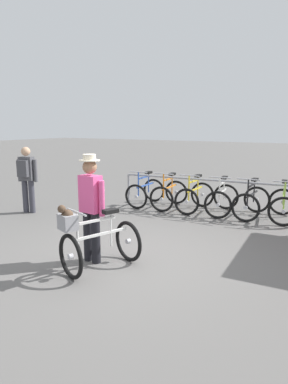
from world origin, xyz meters
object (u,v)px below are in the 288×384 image
(racked_bike_orange, at_px, (169,194))
(pedestrian_with_backpack, at_px, (27,176))
(racked_bike_blue, at_px, (145,192))
(racked_bike_lime, at_px, (283,205))
(racked_bike_yellow, at_px, (195,197))
(featured_bicycle, at_px, (94,240))
(racked_bike_white, at_px, (222,199))
(racked_bike_black, at_px, (251,202))
(person_with_featured_bike, at_px, (91,204))

(racked_bike_orange, height_order, pedestrian_with_backpack, pedestrian_with_backpack)
(racked_bike_blue, bearing_deg, racked_bike_lime, 5.27)
(racked_bike_yellow, distance_m, racked_bike_lime, 2.10)
(racked_bike_yellow, distance_m, featured_bicycle, 4.23)
(racked_bike_blue, distance_m, racked_bike_white, 2.10)
(racked_bike_black, distance_m, pedestrian_with_backpack, 5.49)
(racked_bike_white, bearing_deg, person_with_featured_bike, -101.19)
(racked_bike_blue, height_order, featured_bicycle, featured_bicycle)
(racked_bike_orange, bearing_deg, racked_bike_lime, 5.27)
(featured_bicycle, distance_m, pedestrian_with_backpack, 4.13)
(racked_bike_yellow, xyz_separation_m, person_with_featured_bike, (-0.10, -3.94, 0.58))
(racked_bike_orange, relative_size, pedestrian_with_backpack, 0.71)
(racked_bike_white, relative_size, featured_bicycle, 0.94)
(racked_bike_orange, height_order, racked_bike_black, same)
(person_with_featured_bike, bearing_deg, racked_bike_yellow, 88.60)
(racked_bike_orange, relative_size, racked_bike_black, 1.04)
(racked_bike_blue, xyz_separation_m, racked_bike_yellow, (1.39, 0.13, -0.00))
(racked_bike_blue, relative_size, pedestrian_with_backpack, 0.70)
(racked_bike_lime, bearing_deg, person_with_featured_bike, -117.86)
(racked_bike_blue, bearing_deg, pedestrian_with_backpack, -133.10)
(racked_bike_black, xyz_separation_m, featured_bicycle, (-1.22, -4.36, 0.12))
(racked_bike_lime, bearing_deg, racked_bike_blue, -174.73)
(racked_bike_yellow, bearing_deg, racked_bike_white, 5.27)
(racked_bike_orange, distance_m, racked_bike_white, 1.40)
(racked_bike_blue, distance_m, racked_bike_black, 2.80)
(racked_bike_blue, height_order, racked_bike_lime, same)
(racked_bike_blue, relative_size, racked_bike_yellow, 1.02)
(racked_bike_black, relative_size, racked_bike_lime, 0.93)
(racked_bike_yellow, height_order, racked_bike_black, same)
(featured_bicycle, distance_m, person_with_featured_bike, 0.61)
(racked_bike_black, height_order, featured_bicycle, featured_bicycle)
(person_with_featured_bike, relative_size, pedestrian_with_backpack, 1.05)
(racked_bike_orange, relative_size, person_with_featured_bike, 0.67)
(racked_bike_orange, xyz_separation_m, featured_bicycle, (0.87, -4.16, 0.12))
(featured_bicycle, xyz_separation_m, person_with_featured_bike, (-0.27, 0.28, 0.46))
(person_with_featured_bike, bearing_deg, racked_bike_black, 69.91)
(racked_bike_lime, xyz_separation_m, featured_bicycle, (-1.91, -4.42, 0.12))
(racked_bike_white, height_order, person_with_featured_bike, person_with_featured_bike)
(racked_bike_white, bearing_deg, featured_bicycle, -96.92)
(racked_bike_blue, bearing_deg, racked_bike_yellow, 5.27)
(racked_bike_yellow, distance_m, racked_bike_black, 1.40)
(racked_bike_yellow, xyz_separation_m, featured_bicycle, (0.18, -4.23, 0.12))
(racked_bike_yellow, xyz_separation_m, racked_bike_lime, (2.09, 0.19, 0.00))
(racked_bike_orange, xyz_separation_m, racked_bike_black, (2.09, 0.19, 0.00))
(racked_bike_orange, relative_size, racked_bike_white, 0.98)
(racked_bike_black, distance_m, featured_bicycle, 4.52)
(racked_bike_yellow, bearing_deg, racked_bike_black, 5.27)
(racked_bike_black, bearing_deg, pedestrian_with_backpack, -153.03)
(racked_bike_lime, distance_m, pedestrian_with_backpack, 6.14)
(racked_bike_black, relative_size, pedestrian_with_backpack, 0.68)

